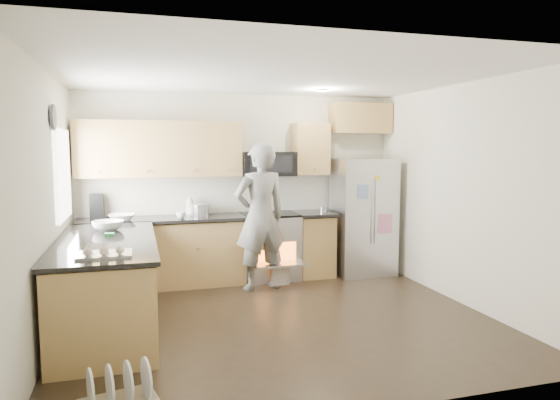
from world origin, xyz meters
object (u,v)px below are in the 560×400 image
object	(u,v)px
person	(260,217)
dish_rack	(120,396)
refrigerator	(363,217)
stove_range	(270,231)

from	to	relation	value
person	dish_rack	distance (m)	3.26
refrigerator	dish_rack	xyz separation A→B (m)	(-3.33, -3.02, -0.76)
dish_rack	person	bearing A→B (deg)	57.46
stove_range	refrigerator	size ratio (longest dim) A/B	1.06
refrigerator	person	xyz separation A→B (m)	(-1.64, -0.37, 0.11)
stove_range	person	xyz separation A→B (m)	(-0.26, -0.49, 0.28)
stove_range	refrigerator	xyz separation A→B (m)	(1.38, -0.12, 0.17)
refrigerator	person	distance (m)	1.69
stove_range	dish_rack	size ratio (longest dim) A/B	2.90
refrigerator	dish_rack	distance (m)	4.56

